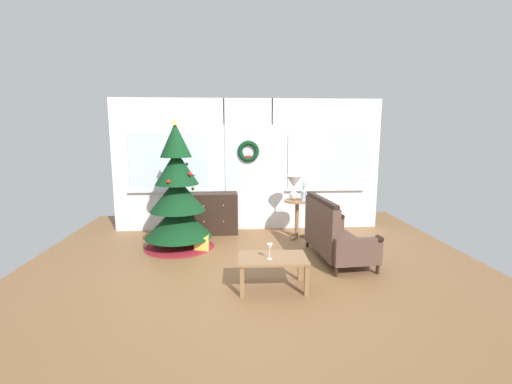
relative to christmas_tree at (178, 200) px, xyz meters
name	(u,v)px	position (x,y,z in m)	size (l,w,h in m)	color
ground_plane	(255,267)	(1.22, -0.98, -0.81)	(6.76, 6.76, 0.00)	brown
back_wall_with_door	(248,165)	(1.22, 1.10, 0.48)	(5.20, 0.19, 2.55)	white
christmas_tree	(178,200)	(0.00, 0.00, 0.00)	(1.17, 1.17, 2.14)	#4C331E
dresser_cabinet	(214,213)	(0.54, 0.81, -0.42)	(0.91, 0.47, 0.78)	black
settee_sofa	(333,235)	(2.41, -0.75, -0.43)	(0.83, 1.44, 0.96)	black
side_table	(297,211)	(2.08, 0.44, -0.32)	(0.50, 0.48, 0.69)	#8E6642
table_lamp	(294,184)	(2.02, 0.48, 0.17)	(0.28, 0.28, 0.44)	silver
flower_vase	(303,194)	(2.18, 0.38, 0.00)	(0.11, 0.10, 0.35)	#99ADBC
coffee_table	(273,262)	(1.39, -1.71, -0.46)	(0.85, 0.53, 0.40)	#8E6642
wine_glass	(270,248)	(1.34, -1.78, -0.26)	(0.08, 0.08, 0.20)	silver
gift_box	(202,243)	(0.39, -0.17, -0.69)	(0.23, 0.21, 0.23)	#D8C64C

